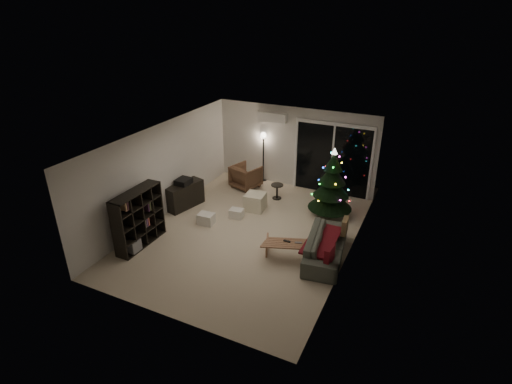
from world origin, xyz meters
TOP-DOWN VIEW (x-y plane):
  - room at (0.46, 1.49)m, footprint 6.50×7.51m
  - bookshelf at (-2.25, -1.50)m, footprint 0.66×1.44m
  - media_cabinet at (-2.25, 0.57)m, footprint 0.68×1.19m
  - stereo at (-2.25, 0.57)m, footprint 0.36×0.42m
  - armchair at (-1.28, 2.49)m, footprint 0.97×0.99m
  - ottoman at (-0.38, 1.27)m, footprint 0.57×0.57m
  - cardboard_box_a at (-1.19, -0.01)m, footprint 0.43×0.34m
  - cardboard_box_b at (-0.63, 0.62)m, footprint 0.38×0.30m
  - side_table at (-0.10, 2.16)m, footprint 0.42×0.42m
  - floor_lamp at (-1.03, 3.24)m, footprint 0.25×0.25m
  - sofa at (2.05, -0.14)m, footprint 1.04×2.07m
  - sofa_throw at (1.95, -0.14)m, footprint 0.62×1.43m
  - cushion_a at (2.30, 0.51)m, footprint 0.15×0.39m
  - cushion_b at (2.30, -0.79)m, footprint 0.14×0.39m
  - coffee_table at (1.41, -0.54)m, footprint 1.40×0.88m
  - remote_a at (1.26, -0.54)m, footprint 0.17×0.05m
  - remote_b at (1.51, -0.49)m, footprint 0.16×0.09m
  - christmas_tree at (1.58, 1.86)m, footprint 1.31×1.31m

SIDE VIEW (x-z plane):
  - cardboard_box_b at x=-0.63m, z-range 0.00..0.25m
  - cardboard_box_a at x=-1.19m, z-range 0.00..0.29m
  - coffee_table at x=1.41m, z-range 0.00..0.42m
  - side_table at x=-0.10m, z-range 0.00..0.45m
  - ottoman at x=-0.38m, z-range 0.00..0.47m
  - sofa at x=2.05m, z-range 0.00..0.58m
  - media_cabinet at x=-2.25m, z-range 0.00..0.70m
  - armchair at x=-1.28m, z-range 0.00..0.72m
  - sofa_throw at x=1.95m, z-range 0.39..0.44m
  - remote_a at x=1.26m, z-range 0.42..0.44m
  - remote_b at x=1.51m, z-range 0.42..0.44m
  - cushion_a at x=2.30m, z-range 0.33..0.71m
  - cushion_b at x=2.30m, z-range 0.33..0.71m
  - bookshelf at x=-2.25m, z-range 0.00..1.40m
  - floor_lamp at x=-1.03m, z-range 0.00..1.53m
  - stereo at x=-2.25m, z-range 0.70..0.85m
  - christmas_tree at x=1.58m, z-range 0.00..1.92m
  - room at x=0.46m, z-range -0.28..2.32m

